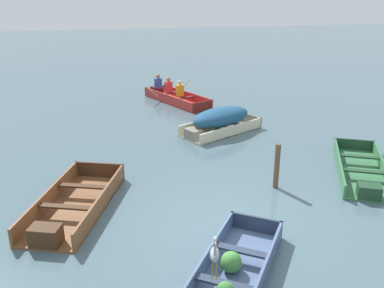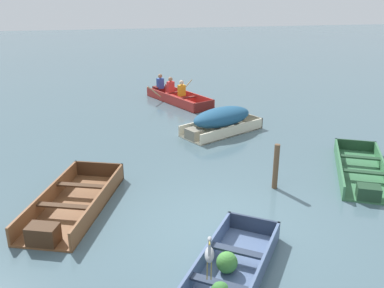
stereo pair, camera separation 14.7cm
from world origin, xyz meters
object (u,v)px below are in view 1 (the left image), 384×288
dinghy_slate_blue_foreground (230,278)px  skiff_wooden_brown_far_moored (73,207)px  heron_on_dinghy (215,254)px  skiff_green_near_moored (361,171)px  skiff_cream_mid_moored (220,119)px  mooring_post (277,166)px  rowboat_red_with_crew (174,96)px

dinghy_slate_blue_foreground → skiff_wooden_brown_far_moored: (-2.61, 2.88, -0.00)m
heron_on_dinghy → skiff_green_near_moored: bearing=38.0°
skiff_cream_mid_moored → skiff_wooden_brown_far_moored: bearing=-134.8°
dinghy_slate_blue_foreground → mooring_post: 3.78m
dinghy_slate_blue_foreground → skiff_green_near_moored: 5.54m
skiff_cream_mid_moored → heron_on_dinghy: heron_on_dinghy is taller
skiff_cream_mid_moored → skiff_wooden_brown_far_moored: 6.21m
skiff_green_near_moored → rowboat_red_with_crew: bearing=113.3°
heron_on_dinghy → dinghy_slate_blue_foreground: bearing=43.1°
mooring_post → dinghy_slate_blue_foreground: bearing=-122.6°
heron_on_dinghy → mooring_post: heron_on_dinghy is taller
dinghy_slate_blue_foreground → rowboat_red_with_crew: rowboat_red_with_crew is taller
skiff_green_near_moored → heron_on_dinghy: size_ratio=4.06×
dinghy_slate_blue_foreground → skiff_wooden_brown_far_moored: bearing=132.1°
mooring_post → heron_on_dinghy: bearing=-124.2°
heron_on_dinghy → skiff_wooden_brown_far_moored: bearing=125.1°
skiff_wooden_brown_far_moored → mooring_post: bearing=3.5°
heron_on_dinghy → skiff_cream_mid_moored: bearing=74.5°
skiff_green_near_moored → skiff_cream_mid_moored: 4.72m
skiff_wooden_brown_far_moored → skiff_green_near_moored: bearing=4.1°
skiff_cream_mid_moored → heron_on_dinghy: (-2.11, -7.61, 0.42)m
rowboat_red_with_crew → heron_on_dinghy: (-1.25, -11.80, 0.64)m
skiff_cream_mid_moored → heron_on_dinghy: 7.91m
heron_on_dinghy → mooring_post: 4.23m
skiff_wooden_brown_far_moored → mooring_post: 4.66m
dinghy_slate_blue_foreground → rowboat_red_with_crew: size_ratio=0.90×
heron_on_dinghy → mooring_post: (2.37, 3.49, -0.32)m
rowboat_red_with_crew → skiff_green_near_moored: bearing=-66.7°
dinghy_slate_blue_foreground → skiff_wooden_brown_far_moored: 3.89m
dinghy_slate_blue_foreground → skiff_cream_mid_moored: bearing=76.4°
skiff_green_near_moored → dinghy_slate_blue_foreground: bearing=-142.4°
skiff_green_near_moored → mooring_post: mooring_post is taller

